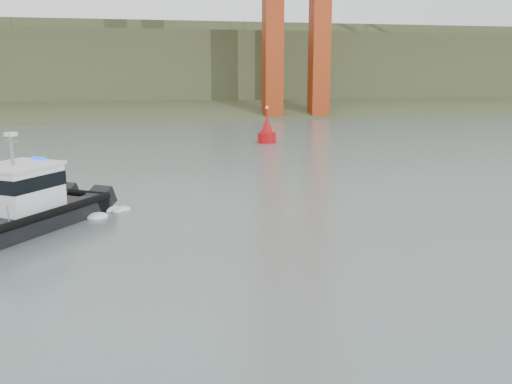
% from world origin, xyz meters
% --- Properties ---
extents(ground, '(400.00, 400.00, 0.00)m').
position_xyz_m(ground, '(0.00, 0.00, 0.00)').
color(ground, slate).
rests_on(ground, ground).
extents(headlands, '(500.00, 105.36, 27.12)m').
position_xyz_m(headlands, '(0.00, 125.50, 7.05)').
color(headlands, '#44512E').
rests_on(headlands, ground).
extents(patrol_boat, '(9.03, 10.57, 5.00)m').
position_xyz_m(patrol_boat, '(-11.04, 11.34, 1.25)').
color(patrol_boat, black).
rests_on(patrol_boat, ground).
extents(nav_buoy, '(2.05, 2.05, 4.27)m').
position_xyz_m(nav_buoy, '(9.34, 43.07, 1.12)').
color(nav_buoy, '#BA0C0F').
rests_on(nav_buoy, ground).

